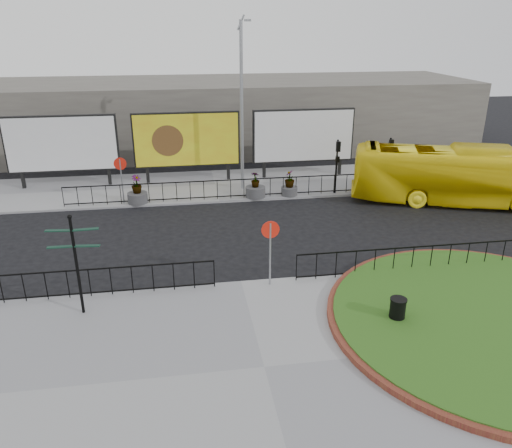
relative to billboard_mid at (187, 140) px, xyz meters
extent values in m
plane|color=black|center=(1.50, -12.97, -2.60)|extent=(90.00, 90.00, 0.00)
cube|color=gray|center=(1.50, -17.97, -2.54)|extent=(30.00, 10.00, 0.12)
cube|color=gray|center=(1.50, -0.97, -2.54)|extent=(44.00, 6.00, 0.12)
cylinder|color=brown|center=(9.00, -16.97, -2.39)|extent=(10.40, 10.40, 0.18)
cylinder|color=#265316|center=(9.00, -16.97, -2.37)|extent=(10.00, 10.00, 0.22)
cylinder|color=gray|center=(-3.50, -3.57, -1.28)|extent=(0.07, 0.07, 2.40)
cylinder|color=red|center=(-3.50, -3.57, -0.33)|extent=(0.64, 0.03, 0.64)
cylinder|color=white|center=(-3.50, -3.55, -0.33)|extent=(0.50, 0.03, 0.50)
cylinder|color=gray|center=(2.50, -13.37, -1.28)|extent=(0.07, 0.07, 2.40)
cylinder|color=red|center=(2.50, -13.37, -0.33)|extent=(0.64, 0.03, 0.64)
cylinder|color=white|center=(2.50, -13.35, -0.33)|extent=(0.50, 0.03, 0.50)
cube|color=black|center=(-9.40, 0.03, -1.98)|extent=(0.18, 0.18, 1.00)
cube|color=black|center=(-4.60, 0.03, -1.98)|extent=(0.18, 0.18, 1.00)
cube|color=black|center=(-7.00, 0.03, 0.02)|extent=(6.20, 0.25, 3.20)
cube|color=silver|center=(-7.00, -0.13, 0.02)|extent=(6.00, 0.06, 3.00)
cube|color=black|center=(-2.40, 0.03, -1.98)|extent=(0.18, 0.18, 1.00)
cube|color=black|center=(2.40, 0.03, -1.98)|extent=(0.18, 0.18, 1.00)
cube|color=black|center=(0.00, 0.03, 0.02)|extent=(6.20, 0.25, 3.20)
cube|color=yellow|center=(0.00, -0.13, 0.02)|extent=(6.00, 0.06, 3.00)
cube|color=black|center=(4.60, 0.03, -1.98)|extent=(0.18, 0.18, 1.00)
cube|color=black|center=(9.40, 0.03, -1.98)|extent=(0.18, 0.18, 1.00)
cube|color=black|center=(7.00, 0.03, 0.02)|extent=(6.20, 0.25, 3.20)
cube|color=silver|center=(7.00, -0.13, 0.02)|extent=(6.00, 0.06, 3.00)
cylinder|color=gray|center=(3.00, -1.97, 2.02)|extent=(0.18, 0.18, 9.00)
cylinder|color=gray|center=(3.00, -1.97, 6.37)|extent=(0.43, 0.10, 0.77)
cube|color=gray|center=(3.35, -1.97, 6.47)|extent=(0.35, 0.15, 0.12)
cylinder|color=black|center=(8.00, -3.57, -0.98)|extent=(0.10, 0.10, 3.00)
cube|color=black|center=(8.00, -3.69, 0.17)|extent=(0.22, 0.18, 0.55)
cube|color=black|center=(8.00, -3.69, -0.53)|extent=(0.20, 0.16, 0.30)
cylinder|color=black|center=(11.00, -3.57, -0.98)|extent=(0.10, 0.10, 3.00)
cube|color=black|center=(11.00, -3.69, 0.17)|extent=(0.22, 0.18, 0.55)
cube|color=black|center=(11.00, -3.69, -0.53)|extent=(0.20, 0.16, 0.30)
cube|color=#69645C|center=(1.50, 9.03, -0.10)|extent=(40.00, 10.00, 5.00)
cylinder|color=black|center=(-3.89, -14.28, -0.82)|extent=(0.09, 0.09, 3.32)
sphere|color=black|center=(-3.89, -14.28, 0.89)|extent=(0.15, 0.15, 0.15)
cube|color=black|center=(-4.30, -14.23, 0.44)|extent=(0.79, 0.23, 0.03)
cube|color=black|center=(-3.48, -14.26, 0.44)|extent=(0.78, 0.18, 0.03)
cube|color=black|center=(-4.30, -14.28, -0.09)|extent=(0.78, 0.15, 0.03)
cube|color=black|center=(-3.48, -14.32, -0.09)|extent=(0.79, 0.23, 0.03)
cylinder|color=black|center=(6.00, -16.47, -2.07)|extent=(0.49, 0.49, 0.82)
cylinder|color=black|center=(6.00, -16.47, -1.63)|extent=(0.53, 0.53, 0.05)
imported|color=yellow|center=(13.94, -5.91, -1.07)|extent=(11.21, 6.06, 3.06)
cylinder|color=#4C4C4F|center=(-2.78, -3.57, -2.21)|extent=(1.05, 1.05, 0.54)
imported|color=#265316|center=(-2.78, -3.57, -1.46)|extent=(0.75, 0.75, 0.95)
cylinder|color=#4C4C4F|center=(3.50, -3.57, -2.20)|extent=(1.08, 1.08, 0.56)
imported|color=#265316|center=(3.50, -3.57, -1.49)|extent=(0.64, 0.64, 0.85)
cylinder|color=#4C4C4F|center=(5.39, -3.57, -2.25)|extent=(0.89, 0.89, 0.47)
imported|color=#265316|center=(5.39, -3.57, -1.54)|extent=(0.65, 0.65, 0.96)
camera|label=1|loc=(-0.48, -29.09, 6.35)|focal=35.00mm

